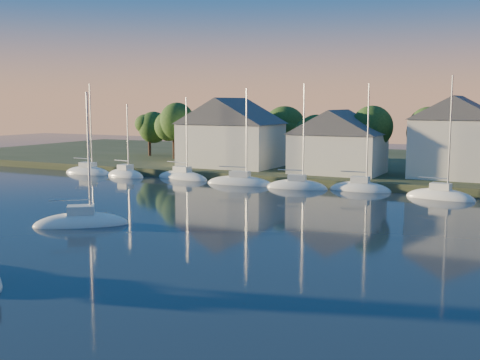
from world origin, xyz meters
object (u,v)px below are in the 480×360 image
Objects in this scene: clubhouse_centre at (338,141)px; clubhouse_west at (231,131)px; drifting_sailboat_left at (81,224)px; clubhouse_east at (456,136)px.

clubhouse_west is at bearing 176.42° from clubhouse_centre.
drifting_sailboat_left is at bearing -104.87° from clubhouse_centre.
drifting_sailboat_left is at bearing -80.58° from clubhouse_west.
clubhouse_west is 1.18× the size of clubhouse_centre.
clubhouse_east reaches higher than clubhouse_centre.
clubhouse_east reaches higher than drifting_sailboat_left.
clubhouse_centre is 0.97× the size of drifting_sailboat_left.
clubhouse_west reaches higher than clubhouse_centre.
clubhouse_centre is 38.30m from drifting_sailboat_left.
drifting_sailboat_left is at bearing -121.53° from clubhouse_east.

